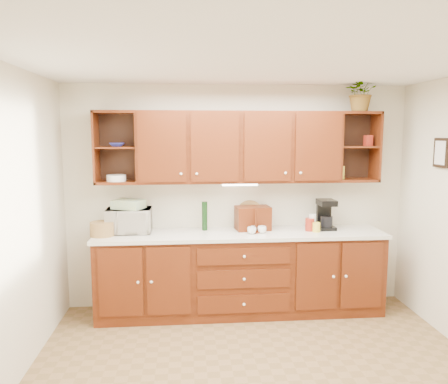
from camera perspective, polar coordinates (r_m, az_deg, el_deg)
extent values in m
plane|color=olive|center=(3.96, 4.94, -23.53)|extent=(4.00, 4.00, 0.00)
plane|color=white|center=(3.43, 5.47, 16.93)|extent=(4.00, 4.00, 0.00)
plane|color=beige|center=(5.17, 1.78, -0.61)|extent=(4.00, 0.00, 4.00)
plane|color=beige|center=(3.69, -27.22, -4.89)|extent=(0.00, 3.50, 3.50)
cube|color=#3D1607|center=(5.07, 2.15, -10.65)|extent=(3.20, 0.60, 0.90)
cube|color=silver|center=(4.94, 2.19, -5.51)|extent=(3.24, 0.64, 0.04)
cube|color=#3D1607|center=(4.95, 2.04, 5.88)|extent=(2.30, 0.33, 0.80)
cube|color=black|center=(5.13, -13.70, 5.73)|extent=(0.45, 0.02, 0.80)
cube|color=black|center=(5.44, 16.44, 5.74)|extent=(0.45, 0.02, 0.80)
cube|color=#3D1607|center=(4.98, -13.96, 5.66)|extent=(0.43, 0.30, 0.02)
cube|color=#3D1607|center=(5.30, 17.04, 5.67)|extent=(0.43, 0.30, 0.02)
cube|color=#3D1607|center=(5.30, 17.21, 9.83)|extent=(0.45, 0.33, 0.03)
cube|color=white|center=(4.93, 2.08, 0.98)|extent=(0.40, 0.05, 0.02)
cube|color=black|center=(4.96, 26.53, 4.61)|extent=(0.03, 0.24, 0.30)
cylinder|color=olive|center=(4.93, -15.63, -4.67)|extent=(0.31, 0.31, 0.15)
imported|color=silver|center=(5.01, -12.31, -3.66)|extent=(0.50, 0.34, 0.27)
cube|color=#E0E76D|center=(4.98, -12.37, -1.57)|extent=(0.39, 0.35, 0.10)
cylinder|color=black|center=(5.01, -2.54, -3.15)|extent=(0.08, 0.08, 0.33)
cylinder|color=olive|center=(5.19, 3.37, -4.53)|extent=(0.34, 0.19, 0.32)
cube|color=#3D1607|center=(5.05, 3.78, -3.41)|extent=(0.41, 0.28, 0.27)
cylinder|color=#3D1607|center=(4.89, 4.16, -3.81)|extent=(0.02, 0.02, 0.27)
cylinder|color=#3D1607|center=(4.92, 4.14, -5.25)|extent=(0.11, 0.11, 0.01)
imported|color=white|center=(4.90, 4.98, -4.92)|extent=(0.12, 0.12, 0.08)
imported|color=white|center=(4.97, 3.82, -4.72)|extent=(0.12, 0.12, 0.08)
imported|color=white|center=(4.85, 3.65, -5.03)|extent=(0.12, 0.12, 0.08)
cylinder|color=maroon|center=(5.08, 11.13, -4.19)|extent=(0.12, 0.12, 0.14)
cylinder|color=white|center=(5.12, 11.45, -3.89)|extent=(0.09, 0.09, 0.19)
cylinder|color=gold|center=(5.05, 11.97, -4.53)|extent=(0.11, 0.11, 0.11)
cube|color=black|center=(5.22, 13.15, -4.54)|extent=(0.19, 0.24, 0.04)
cube|color=black|center=(5.28, 12.89, -2.76)|extent=(0.17, 0.06, 0.30)
cube|color=black|center=(5.17, 13.26, -1.34)|extent=(0.19, 0.24, 0.06)
cylinder|color=black|center=(5.19, 13.24, -3.79)|extent=(0.14, 0.14, 0.13)
imported|color=navy|center=(4.95, -13.79, 6.01)|extent=(0.17, 0.17, 0.04)
cylinder|color=white|center=(4.96, -13.88, 1.78)|extent=(0.25, 0.25, 0.07)
cube|color=gold|center=(5.23, 15.01, 2.46)|extent=(0.10, 0.09, 0.15)
cube|color=maroon|center=(5.31, 18.32, 6.39)|extent=(0.09, 0.08, 0.12)
imported|color=#999999|center=(5.25, 17.46, 12.31)|extent=(0.48, 0.45, 0.42)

